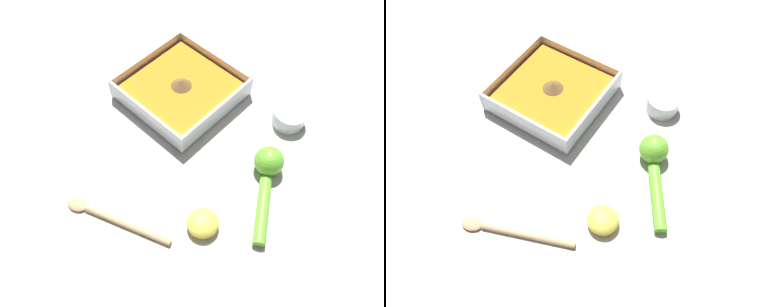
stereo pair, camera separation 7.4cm
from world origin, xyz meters
TOP-DOWN VIEW (x-y plane):
  - ground_plane at (0.00, 0.00)m, footprint 4.00×4.00m
  - square_dish at (-0.04, 0.00)m, footprint 0.23×0.23m
  - spice_bowl at (0.07, -0.22)m, footprint 0.07×0.07m
  - lemon_squeezer at (-0.08, -0.27)m, footprint 0.18×0.13m
  - lemon_half at (-0.24, -0.25)m, footprint 0.06×0.06m
  - wooden_spoon at (-0.35, -0.12)m, footprint 0.09×0.21m

SIDE VIEW (x-z plane):
  - ground_plane at x=0.00m, z-range 0.00..0.00m
  - wooden_spoon at x=-0.35m, z-range 0.00..0.01m
  - lemon_half at x=-0.24m, z-range 0.00..0.03m
  - spice_bowl at x=0.07m, z-range 0.00..0.04m
  - square_dish at x=-0.04m, z-range -0.01..0.05m
  - lemon_squeezer at x=-0.08m, z-range 0.00..0.05m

